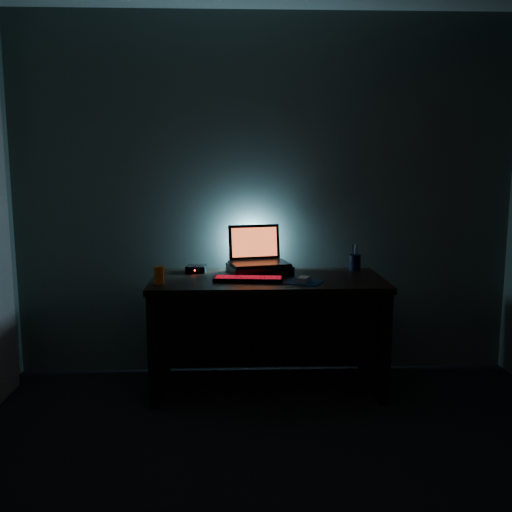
{
  "coord_description": "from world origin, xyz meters",
  "views": [
    {
      "loc": [
        -0.21,
        -2.0,
        1.47
      ],
      "look_at": [
        -0.08,
        1.57,
        0.9
      ],
      "focal_mm": 40.0,
      "sensor_mm": 36.0,
      "label": 1
    }
  ],
  "objects_px": {
    "laptop": "(257,255)",
    "mouse": "(304,279)",
    "router": "(196,269)",
    "pen_cup": "(355,262)",
    "juice_glass": "(159,275)",
    "keyboard": "(248,279)"
  },
  "relations": [
    {
      "from": "mouse",
      "to": "juice_glass",
      "type": "relative_size",
      "value": 0.94
    },
    {
      "from": "keyboard",
      "to": "pen_cup",
      "type": "bearing_deg",
      "value": 30.59
    },
    {
      "from": "keyboard",
      "to": "router",
      "type": "relative_size",
      "value": 3.02
    },
    {
      "from": "laptop",
      "to": "router",
      "type": "height_order",
      "value": "laptop"
    },
    {
      "from": "laptop",
      "to": "mouse",
      "type": "height_order",
      "value": "laptop"
    },
    {
      "from": "pen_cup",
      "to": "router",
      "type": "relative_size",
      "value": 0.76
    },
    {
      "from": "laptop",
      "to": "mouse",
      "type": "distance_m",
      "value": 0.46
    },
    {
      "from": "pen_cup",
      "to": "mouse",
      "type": "bearing_deg",
      "value": -135.55
    },
    {
      "from": "mouse",
      "to": "pen_cup",
      "type": "xyz_separation_m",
      "value": [
        0.4,
        0.4,
        0.04
      ]
    },
    {
      "from": "mouse",
      "to": "juice_glass",
      "type": "xyz_separation_m",
      "value": [
        -0.9,
        -0.0,
        0.04
      ]
    },
    {
      "from": "keyboard",
      "to": "mouse",
      "type": "distance_m",
      "value": 0.35
    },
    {
      "from": "pen_cup",
      "to": "router",
      "type": "height_order",
      "value": "pen_cup"
    },
    {
      "from": "router",
      "to": "laptop",
      "type": "bearing_deg",
      "value": 6.31
    },
    {
      "from": "laptop",
      "to": "keyboard",
      "type": "bearing_deg",
      "value": -116.23
    },
    {
      "from": "laptop",
      "to": "mouse",
      "type": "relative_size",
      "value": 4.19
    },
    {
      "from": "mouse",
      "to": "router",
      "type": "height_order",
      "value": "router"
    },
    {
      "from": "laptop",
      "to": "juice_glass",
      "type": "xyz_separation_m",
      "value": [
        -0.62,
        -0.36,
        -0.07
      ]
    },
    {
      "from": "keyboard",
      "to": "laptop",
      "type": "bearing_deg",
      "value": 83.4
    },
    {
      "from": "keyboard",
      "to": "juice_glass",
      "type": "distance_m",
      "value": 0.56
    },
    {
      "from": "pen_cup",
      "to": "juice_glass",
      "type": "bearing_deg",
      "value": -162.9
    },
    {
      "from": "laptop",
      "to": "router",
      "type": "bearing_deg",
      "value": 164.93
    },
    {
      "from": "juice_glass",
      "to": "router",
      "type": "distance_m",
      "value": 0.43
    }
  ]
}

